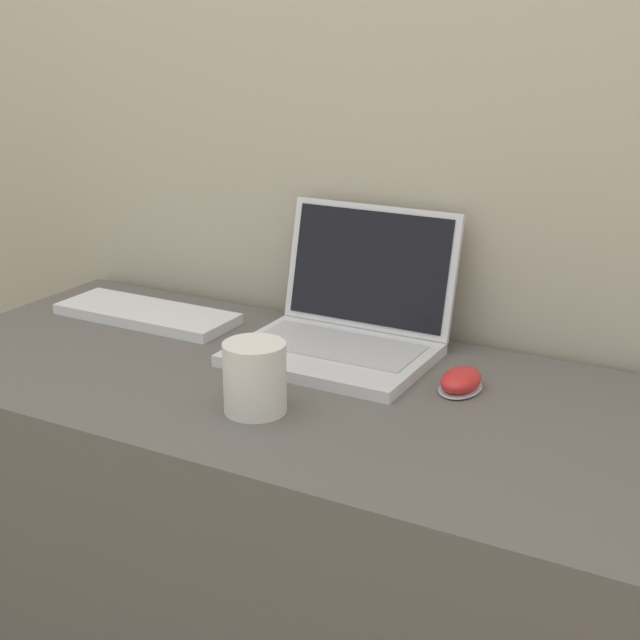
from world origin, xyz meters
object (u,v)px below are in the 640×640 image
Objects in this scene: drink_cup at (255,376)px; computer_mouse at (461,381)px; laptop at (346,323)px; external_keyboard at (147,314)px.

drink_cup is 1.11× the size of computer_mouse.
drink_cup is 0.33m from computer_mouse.
computer_mouse is (0.24, 0.22, -0.04)m from drink_cup.
laptop is 0.42m from external_keyboard.
external_keyboard is at bearing 176.68° from computer_mouse.
drink_cup is at bearing -137.46° from computer_mouse.
drink_cup is (-0.00, -0.29, 0.00)m from laptop.
drink_cup reaches higher than computer_mouse.
laptop is 3.04× the size of drink_cup.
laptop reaches higher than external_keyboard.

